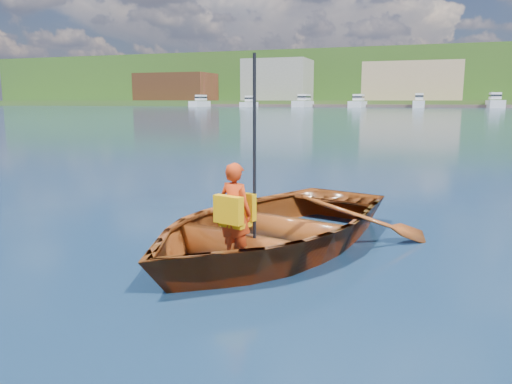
% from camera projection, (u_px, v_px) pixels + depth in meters
% --- Properties ---
extents(ground, '(600.00, 600.00, 0.00)m').
position_uv_depth(ground, '(304.00, 245.00, 6.48)').
color(ground, '#162349').
rests_on(ground, ground).
extents(rowboat, '(4.22, 5.08, 0.91)m').
position_uv_depth(rowboat, '(270.00, 225.00, 6.28)').
color(rowboat, brown).
rests_on(rowboat, ground).
extents(child_paddler, '(0.46, 0.41, 2.23)m').
position_uv_depth(child_paddler, '(236.00, 211.00, 5.41)').
color(child_paddler, red).
rests_on(child_paddler, ground).
extents(shoreline, '(400.00, 140.00, 22.00)m').
position_uv_depth(shoreline, '(430.00, 82.00, 224.44)').
color(shoreline, '#3A5525').
rests_on(shoreline, ground).
extents(dock, '(159.99, 12.44, 0.80)m').
position_uv_depth(dock, '(419.00, 106.00, 144.54)').
color(dock, '#50403A').
rests_on(dock, ground).
extents(waterfront_buildings, '(202.00, 16.00, 14.00)m').
position_uv_depth(waterfront_buildings, '(403.00, 82.00, 160.88)').
color(waterfront_buildings, brown).
rests_on(waterfront_buildings, ground).
extents(marina_yachts, '(143.79, 13.54, 4.31)m').
position_uv_depth(marina_yachts, '(422.00, 103.00, 139.73)').
color(marina_yachts, silver).
rests_on(marina_yachts, ground).
extents(hillside_trees, '(295.93, 66.72, 23.42)m').
position_uv_depth(hillside_trees, '(485.00, 64.00, 214.38)').
color(hillside_trees, '#382314').
rests_on(hillside_trees, ground).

